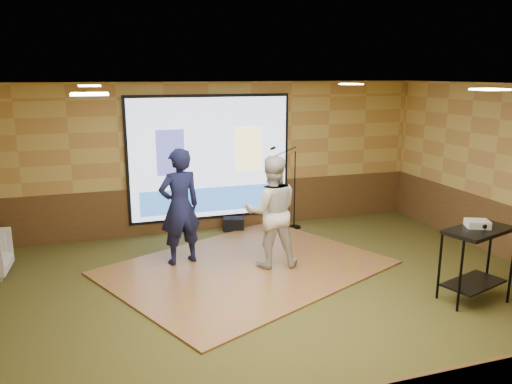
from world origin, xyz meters
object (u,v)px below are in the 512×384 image
object	(u,v)px
projector	(477,224)
mic_stand	(292,205)
projector_screen	(210,159)
player_left	(180,207)
dance_floor	(246,267)
duffel_bag	(234,224)
player_right	(272,212)
av_table	(477,249)

from	to	relation	value
projector	mic_stand	distance (m)	4.16
projector_screen	player_left	distance (m)	2.02
dance_floor	player_left	xyz separation A→B (m)	(-0.99, 0.53, 0.99)
player_left	projector	distance (m)	4.54
mic_stand	duffel_bag	bearing A→B (deg)	-166.29
dance_floor	projector	xyz separation A→B (m)	(2.72, -2.08, 1.11)
dance_floor	projector	distance (m)	3.60
projector_screen	player_right	world-z (taller)	projector_screen
player_right	dance_floor	bearing A→B (deg)	2.26
mic_stand	player_left	bearing A→B (deg)	-128.66
projector_screen	duffel_bag	size ratio (longest dim) A/B	7.85
player_left	mic_stand	distance (m)	2.91
projector_screen	projector	xyz separation A→B (m)	(2.79, -4.34, -0.35)
projector_screen	duffel_bag	distance (m)	1.42
projector	mic_stand	size ratio (longest dim) A/B	0.17
mic_stand	duffel_bag	size ratio (longest dim) A/B	4.12
player_right	projector	xyz separation A→B (m)	(2.31, -2.02, 0.17)
dance_floor	player_right	world-z (taller)	player_right
projector_screen	mic_stand	world-z (taller)	projector_screen
av_table	mic_stand	xyz separation A→B (m)	(-1.15, 4.00, -0.28)
player_left	mic_stand	bearing A→B (deg)	-166.25
dance_floor	mic_stand	distance (m)	2.47
mic_stand	dance_floor	bearing A→B (deg)	-106.09
projector	mic_stand	xyz separation A→B (m)	(-1.17, 3.94, -0.63)
projector	duffel_bag	distance (m)	4.88
projector_screen	player_left	bearing A→B (deg)	-118.18
player_right	projector_screen	bearing A→B (deg)	-68.15
dance_floor	mic_stand	bearing A→B (deg)	50.14
projector_screen	duffel_bag	xyz separation A→B (m)	(0.41, -0.19, -1.34)
player_right	duffel_bag	distance (m)	2.29
player_right	projector	bearing A→B (deg)	148.99
av_table	projector	xyz separation A→B (m)	(0.02, 0.06, 0.35)
player_left	projector	size ratio (longest dim) A/B	6.48
av_table	mic_stand	distance (m)	4.17
player_right	av_table	distance (m)	3.10
av_table	projector	bearing A→B (deg)	75.29
dance_floor	projector_screen	bearing A→B (deg)	91.59
duffel_bag	projector	bearing A→B (deg)	-60.29
player_left	player_right	bearing A→B (deg)	143.32
dance_floor	projector	size ratio (longest dim) A/B	14.07
player_right	mic_stand	xyz separation A→B (m)	(1.14, 1.92, -0.46)
dance_floor	duffel_bag	world-z (taller)	duffel_bag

